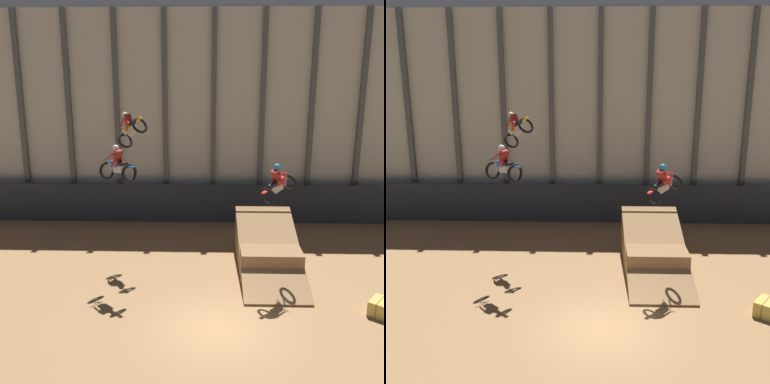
# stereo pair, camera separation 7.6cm
# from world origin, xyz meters

# --- Properties ---
(ground_plane) EXTENTS (60.00, 60.00, 0.00)m
(ground_plane) POSITION_xyz_m (0.00, 0.00, 0.00)
(ground_plane) COLOR #9E754C
(arena_back_wall) EXTENTS (32.00, 0.40, 11.92)m
(arena_back_wall) POSITION_xyz_m (0.00, 12.41, 5.96)
(arena_back_wall) COLOR beige
(arena_back_wall) RESTS_ON ground_plane
(lower_barrier) EXTENTS (31.36, 0.20, 2.24)m
(lower_barrier) POSITION_xyz_m (0.00, 11.47, 1.12)
(lower_barrier) COLOR #2D333D
(lower_barrier) RESTS_ON ground_plane
(dirt_ramp) EXTENTS (2.62, 5.94, 2.25)m
(dirt_ramp) POSITION_xyz_m (2.36, 5.53, 0.75)
(dirt_ramp) COLOR #966F48
(dirt_ramp) RESTS_ON ground_plane
(rider_bike_left_air) EXTENTS (1.65, 1.57, 1.48)m
(rider_bike_left_air) POSITION_xyz_m (-3.87, 3.60, 4.89)
(rider_bike_left_air) COLOR black
(rider_bike_center_air) EXTENTS (1.68, 1.70, 1.67)m
(rider_bike_center_air) POSITION_xyz_m (-3.74, 6.15, 6.06)
(rider_bike_center_air) COLOR black
(rider_bike_right_air) EXTENTS (1.66, 1.68, 1.60)m
(rider_bike_right_air) POSITION_xyz_m (2.37, 3.31, 4.26)
(rider_bike_right_air) COLOR black
(hay_bale_trackside) EXTENTS (1.03, 1.08, 0.57)m
(hay_bale_trackside) POSITION_xyz_m (5.88, 1.16, 0.28)
(hay_bale_trackside) COLOR #CCB751
(hay_bale_trackside) RESTS_ON ground_plane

